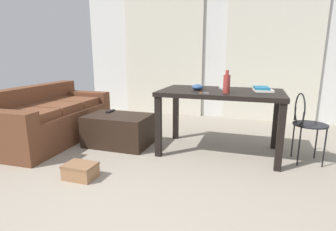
% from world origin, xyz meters
% --- Properties ---
extents(ground_plane, '(8.64, 8.64, 0.00)m').
position_xyz_m(ground_plane, '(0.00, 1.40, 0.00)').
color(ground_plane, gray).
extents(wall_back, '(5.29, 0.10, 2.60)m').
position_xyz_m(wall_back, '(0.00, 3.60, 1.30)').
color(wall_back, silver).
rests_on(wall_back, ground).
extents(curtains, '(3.61, 0.03, 2.37)m').
position_xyz_m(curtains, '(0.00, 3.52, 1.18)').
color(curtains, beige).
rests_on(curtains, ground).
extents(couch, '(0.93, 1.82, 0.75)m').
position_xyz_m(couch, '(-1.95, 1.36, 0.30)').
color(couch, brown).
rests_on(couch, ground).
extents(coffee_table, '(0.83, 0.55, 0.41)m').
position_xyz_m(coffee_table, '(-0.93, 1.46, 0.21)').
color(coffee_table, black).
rests_on(coffee_table, ground).
extents(craft_table, '(1.43, 0.82, 0.77)m').
position_xyz_m(craft_table, '(0.38, 1.62, 0.67)').
color(craft_table, black).
rests_on(craft_table, ground).
extents(wire_chair, '(0.36, 0.38, 0.79)m').
position_xyz_m(wire_chair, '(1.32, 1.60, 0.49)').
color(wire_chair, black).
rests_on(wire_chair, ground).
extents(bottle_near, '(0.08, 0.08, 0.25)m').
position_xyz_m(bottle_near, '(0.46, 1.43, 0.88)').
color(bottle_near, '#99332D').
rests_on(bottle_near, craft_table).
extents(bowl, '(0.14, 0.14, 0.07)m').
position_xyz_m(bowl, '(0.11, 1.58, 0.81)').
color(bowl, '#2D4C7A').
rests_on(bowl, craft_table).
extents(book_stack, '(0.24, 0.32, 0.05)m').
position_xyz_m(book_stack, '(0.85, 1.73, 0.79)').
color(book_stack, silver).
rests_on(book_stack, craft_table).
extents(tv_remote_on_table, '(0.11, 0.17, 0.03)m').
position_xyz_m(tv_remote_on_table, '(0.38, 1.75, 0.79)').
color(tv_remote_on_table, '#B7B7B2').
rests_on(tv_remote_on_table, craft_table).
extents(scissors, '(0.11, 0.07, 0.00)m').
position_xyz_m(scissors, '(0.22, 1.33, 0.77)').
color(scissors, '#9EA0A5').
rests_on(scissors, craft_table).
extents(tv_remote_primary, '(0.05, 0.18, 0.02)m').
position_xyz_m(tv_remote_primary, '(-1.13, 1.62, 0.42)').
color(tv_remote_primary, black).
rests_on(tv_remote_primary, coffee_table).
extents(shoebox, '(0.31, 0.22, 0.15)m').
position_xyz_m(shoebox, '(-0.81, 0.46, 0.08)').
color(shoebox, '#996B47').
rests_on(shoebox, ground).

